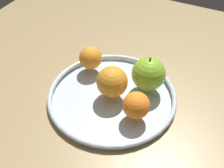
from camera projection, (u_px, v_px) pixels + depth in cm
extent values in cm
cube|color=#998155|center=(112.00, 104.00, 71.96)|extent=(112.99, 112.99, 4.00)
cylinder|color=silver|center=(112.00, 97.00, 70.39)|extent=(30.46, 30.46, 0.60)
torus|color=silver|center=(112.00, 95.00, 69.77)|extent=(31.73, 31.73, 1.20)
sphere|color=#85BF2D|center=(149.00, 74.00, 68.27)|extent=(8.29, 8.29, 8.29)
cylinder|color=#593819|center=(150.00, 60.00, 65.29)|extent=(0.44, 0.44, 1.20)
sphere|color=orange|center=(91.00, 58.00, 74.60)|extent=(6.08, 6.08, 6.08)
sphere|color=orange|center=(111.00, 82.00, 66.68)|extent=(7.49, 7.49, 7.49)
sphere|color=orange|center=(136.00, 105.00, 62.21)|extent=(6.15, 6.15, 6.15)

